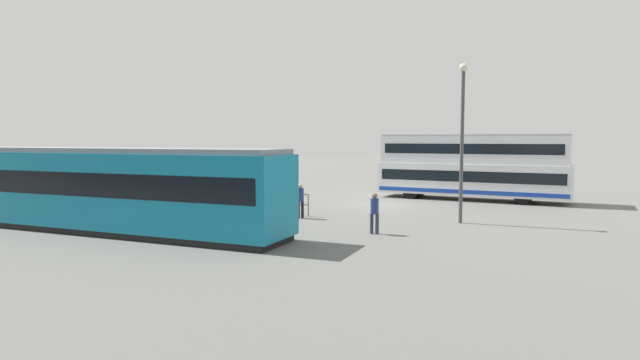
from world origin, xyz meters
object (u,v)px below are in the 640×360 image
Objects in this scene: double_decker_bus at (472,167)px; pedestrian_crossing at (374,210)px; street_lamp at (462,131)px; pedestrian_near_railing at (300,198)px; tram_yellow at (108,188)px; info_sign at (174,181)px.

pedestrian_crossing is at bearing 75.57° from double_decker_bus.
pedestrian_near_railing is at bearing 6.67° from street_lamp.
tram_yellow is 2.27× the size of street_lamp.
info_sign is (14.72, 9.36, -0.50)m from double_decker_bus.
info_sign is at bearing -5.25° from pedestrian_near_railing.
pedestrian_near_railing is 0.73× the size of info_sign.
pedestrian_near_railing is at bearing -35.26° from pedestrian_crossing.
street_lamp reaches higher than pedestrian_near_railing.
pedestrian_crossing is at bearing 162.55° from info_sign.
pedestrian_near_railing is 5.05m from pedestrian_crossing.
pedestrian_crossing is 11.96m from info_sign.
pedestrian_crossing is at bearing 50.56° from street_lamp.
street_lamp is at bearing 88.52° from double_decker_bus.
tram_yellow is 6.32m from info_sign.
pedestrian_near_railing is (-6.19, -5.56, -0.81)m from tram_yellow.
tram_yellow is (13.63, 15.58, -0.29)m from double_decker_bus.
street_lamp reaches higher than pedestrian_crossing.
pedestrian_near_railing is at bearing 53.38° from double_decker_bus.
street_lamp is at bearing -173.33° from pedestrian_near_railing.
double_decker_bus is 7.01× the size of pedestrian_near_railing.
info_sign is 0.32× the size of street_lamp.
pedestrian_near_railing is 0.23× the size of street_lamp.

